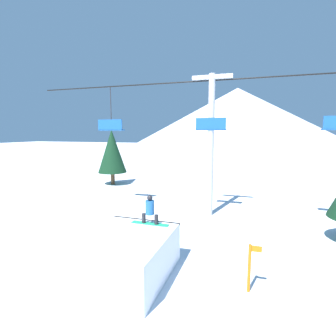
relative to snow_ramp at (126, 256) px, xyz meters
name	(u,v)px	position (x,y,z in m)	size (l,w,h in m)	color
ground_plane	(84,277)	(-1.45, -0.51, -0.78)	(220.00, 220.00, 0.00)	white
mountain_ridge	(237,118)	(-1.45, 80.40, 8.77)	(70.90, 70.90, 19.09)	silver
snow_ramp	(126,256)	(0.00, 0.00, 0.00)	(2.99, 3.69, 1.55)	white
snowboarder	(150,210)	(0.39, 1.36, 1.35)	(1.55, 0.34, 1.19)	#1E9E6B
chairlift	(211,132)	(1.69, 8.05, 4.43)	(24.17, 0.44, 8.64)	#B2B2B7
pine_tree_far	(112,151)	(-9.10, 14.80, 2.55)	(2.80, 2.80, 5.47)	#4C3823
trail_marker	(250,267)	(4.25, 0.41, 0.09)	(0.41, 0.10, 1.63)	orange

